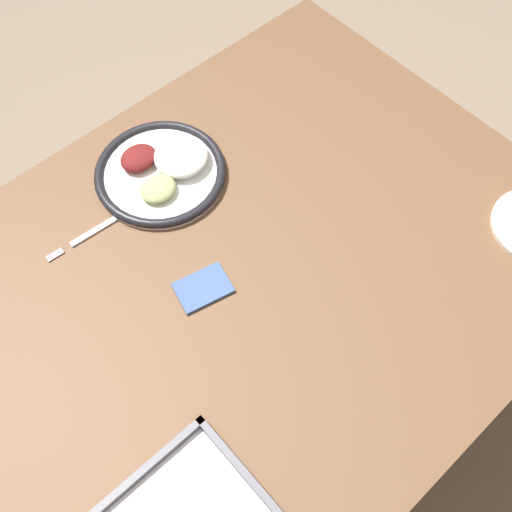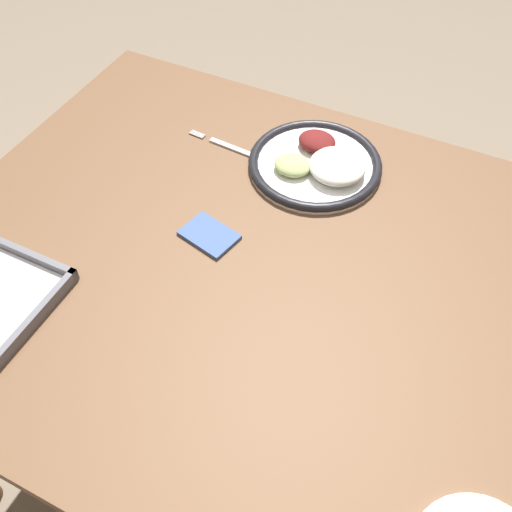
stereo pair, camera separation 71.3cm
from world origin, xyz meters
name	(u,v)px [view 2 (the right image)]	position (x,y,z in m)	size (l,w,h in m)	color
ground_plane	(257,442)	(0.00, 0.00, 0.00)	(8.00, 8.00, 0.00)	#7A6B59
dining_table	(258,302)	(0.00, 0.00, 0.67)	(1.22, 0.98, 0.78)	brown
dinner_plate	(318,163)	(0.01, -0.29, 0.79)	(0.27, 0.27, 0.05)	white
fork	(233,148)	(0.19, -0.27, 0.78)	(0.20, 0.03, 0.00)	#B2B2B7
napkin	(209,235)	(0.11, -0.03, 0.78)	(0.11, 0.09, 0.01)	#3F598C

